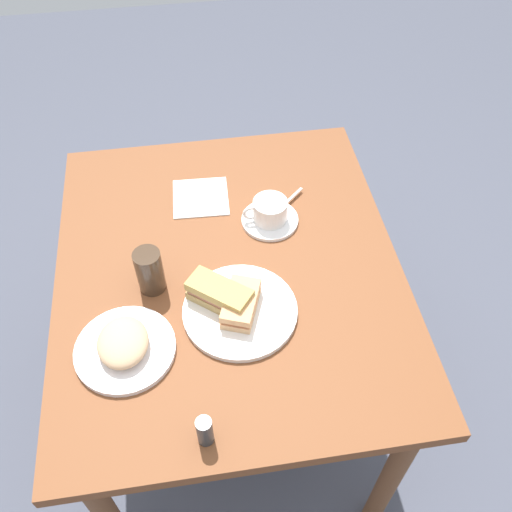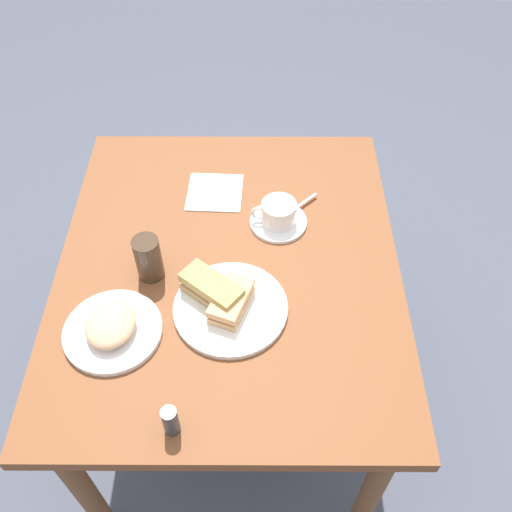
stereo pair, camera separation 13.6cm
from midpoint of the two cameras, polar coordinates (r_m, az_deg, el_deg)
ground_plane at (r=2.02m, az=-3.98°, el=-14.69°), size 6.00×6.00×0.00m
dining_table at (r=1.47m, az=-5.34°, el=-3.62°), size 1.00×0.85×0.75m
sandwich_plate at (r=1.29m, az=-4.66°, el=-5.79°), size 0.27×0.27×0.01m
sandwich_front at (r=1.27m, az=-4.64°, el=-5.07°), size 0.14×0.11×0.05m
sandwich_back at (r=1.28m, az=-6.78°, el=-4.13°), size 0.14×0.16×0.06m
coffee_saucer at (r=1.48m, az=-1.21°, el=3.55°), size 0.15×0.15×0.01m
coffee_cup at (r=1.45m, az=-1.30°, el=4.57°), size 0.09×0.12×0.06m
spoon at (r=1.52m, az=0.68°, el=5.47°), size 0.08×0.08×0.01m
side_plate at (r=1.29m, az=-16.21°, el=-9.33°), size 0.22×0.22×0.01m
side_food_pile at (r=1.26m, az=-16.49°, el=-8.64°), size 0.13×0.11×0.04m
napkin at (r=1.56m, az=-8.18°, el=5.79°), size 0.16×0.16×0.00m
salt_shaker at (r=1.13m, az=-8.86°, el=-17.46°), size 0.03×0.03×0.08m
drinking_glass at (r=1.33m, az=-13.69°, el=-1.67°), size 0.06×0.06×0.12m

